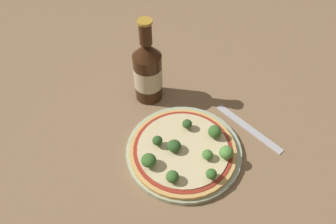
% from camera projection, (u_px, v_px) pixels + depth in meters
% --- Properties ---
extents(ground_plane, '(3.00, 3.00, 0.00)m').
position_uv_depth(ground_plane, '(188.00, 146.00, 0.76)').
color(ground_plane, '#846647').
extents(plate, '(0.26, 0.26, 0.01)m').
position_uv_depth(plate, '(184.00, 151.00, 0.74)').
color(plate, '#A3B293').
rests_on(plate, ground_plane).
extents(pizza, '(0.24, 0.24, 0.01)m').
position_uv_depth(pizza, '(183.00, 150.00, 0.73)').
color(pizza, tan).
rests_on(pizza, plate).
extents(broccoli_floret_0, '(0.03, 0.03, 0.03)m').
position_uv_depth(broccoli_floret_0, '(215.00, 132.00, 0.73)').
color(broccoli_floret_0, '#7A9E5B').
rests_on(broccoli_floret_0, pizza).
extents(broccoli_floret_1, '(0.03, 0.03, 0.03)m').
position_uv_depth(broccoli_floret_1, '(172.00, 177.00, 0.66)').
color(broccoli_floret_1, '#7A9E5B').
rests_on(broccoli_floret_1, pizza).
extents(broccoli_floret_2, '(0.03, 0.03, 0.03)m').
position_uv_depth(broccoli_floret_2, '(149.00, 160.00, 0.68)').
color(broccoli_floret_2, '#7A9E5B').
rests_on(broccoli_floret_2, pizza).
extents(broccoli_floret_3, '(0.02, 0.02, 0.03)m').
position_uv_depth(broccoli_floret_3, '(211.00, 174.00, 0.66)').
color(broccoli_floret_3, '#7A9E5B').
rests_on(broccoli_floret_3, pizza).
extents(broccoli_floret_4, '(0.03, 0.03, 0.03)m').
position_uv_depth(broccoli_floret_4, '(174.00, 146.00, 0.71)').
color(broccoli_floret_4, '#7A9E5B').
rests_on(broccoli_floret_4, pizza).
extents(broccoli_floret_5, '(0.03, 0.03, 0.03)m').
position_uv_depth(broccoli_floret_5, '(226.00, 152.00, 0.70)').
color(broccoli_floret_5, '#7A9E5B').
rests_on(broccoli_floret_5, pizza).
extents(broccoli_floret_6, '(0.02, 0.02, 0.02)m').
position_uv_depth(broccoli_floret_6, '(208.00, 155.00, 0.70)').
color(broccoli_floret_6, '#7A9E5B').
rests_on(broccoli_floret_6, pizza).
extents(broccoli_floret_7, '(0.02, 0.02, 0.03)m').
position_uv_depth(broccoli_floret_7, '(187.00, 124.00, 0.75)').
color(broccoli_floret_7, '#7A9E5B').
rests_on(broccoli_floret_7, pizza).
extents(broccoli_floret_8, '(0.02, 0.02, 0.03)m').
position_uv_depth(broccoli_floret_8, '(157.00, 141.00, 0.72)').
color(broccoli_floret_8, '#7A9E5B').
rests_on(broccoli_floret_8, pizza).
extents(beer_bottle, '(0.07, 0.07, 0.23)m').
position_uv_depth(beer_bottle, '(148.00, 71.00, 0.80)').
color(beer_bottle, '#381E0F').
rests_on(beer_bottle, ground_plane).
extents(fork, '(0.02, 0.19, 0.00)m').
position_uv_depth(fork, '(249.00, 128.00, 0.79)').
color(fork, '#B2B2B7').
rests_on(fork, ground_plane).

